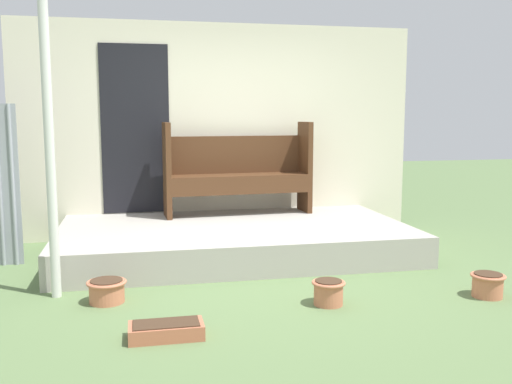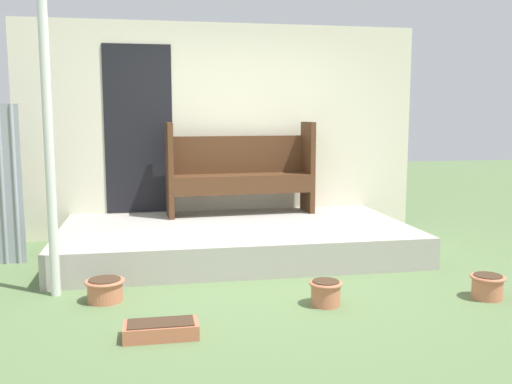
# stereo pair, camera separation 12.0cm
# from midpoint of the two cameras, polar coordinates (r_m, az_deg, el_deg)

# --- Properties ---
(ground_plane) EXTENTS (24.00, 24.00, 0.00)m
(ground_plane) POSITION_cam_midpoint_polar(r_m,az_deg,el_deg) (5.28, -0.24, -8.78)
(ground_plane) COLOR #5B7547
(porch_slab) EXTENTS (3.70, 2.04, 0.32)m
(porch_slab) POSITION_cam_midpoint_polar(r_m,az_deg,el_deg) (6.20, -2.73, -4.78)
(porch_slab) COLOR #A8A399
(porch_slab) RESTS_ON ground_plane
(house_wall) EXTENTS (4.90, 0.08, 2.60)m
(house_wall) POSITION_cam_midpoint_polar(r_m,az_deg,el_deg) (7.09, -4.47, 6.11)
(house_wall) COLOR beige
(house_wall) RESTS_ON ground_plane
(support_post) EXTENTS (0.08, 0.08, 2.48)m
(support_post) POSITION_cam_midpoint_polar(r_m,az_deg,el_deg) (4.90, -20.61, 4.16)
(support_post) COLOR silver
(support_post) RESTS_ON ground_plane
(bench) EXTENTS (1.76, 0.49, 1.10)m
(bench) POSITION_cam_midpoint_polar(r_m,az_deg,el_deg) (6.82, -2.36, 2.42)
(bench) COLOR #4C2D19
(bench) RESTS_ON porch_slab
(flower_pot_left) EXTENTS (0.32, 0.32, 0.19)m
(flower_pot_left) POSITION_cam_midpoint_polar(r_m,az_deg,el_deg) (4.82, -15.41, -9.42)
(flower_pot_left) COLOR #C67251
(flower_pot_left) RESTS_ON ground_plane
(flower_pot_middle) EXTENTS (0.27, 0.27, 0.20)m
(flower_pot_middle) POSITION_cam_midpoint_polar(r_m,az_deg,el_deg) (4.63, 6.50, -9.83)
(flower_pot_middle) COLOR #C67251
(flower_pot_middle) RESTS_ON ground_plane
(flower_pot_right) EXTENTS (0.28, 0.28, 0.20)m
(flower_pot_right) POSITION_cam_midpoint_polar(r_m,az_deg,el_deg) (5.14, 21.53, -8.55)
(flower_pot_right) COLOR #C67251
(flower_pot_right) RESTS_ON ground_plane
(planter_box_rect) EXTENTS (0.51, 0.24, 0.11)m
(planter_box_rect) POSITION_cam_midpoint_polar(r_m,az_deg,el_deg) (4.03, -9.83, -13.48)
(planter_box_rect) COLOR #B76647
(planter_box_rect) RESTS_ON ground_plane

